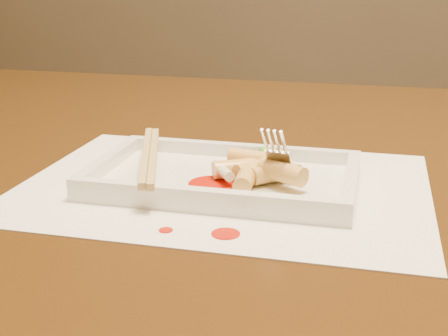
% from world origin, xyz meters
% --- Properties ---
extents(table, '(1.40, 0.90, 0.75)m').
position_xyz_m(table, '(0.00, 0.00, 0.65)').
color(table, black).
rests_on(table, ground).
extents(placemat, '(0.40, 0.30, 0.00)m').
position_xyz_m(placemat, '(-0.04, -0.14, 0.75)').
color(placemat, white).
rests_on(placemat, table).
extents(sauce_splatter_a, '(0.02, 0.02, 0.00)m').
position_xyz_m(sauce_splatter_a, '(-0.01, -0.26, 0.75)').
color(sauce_splatter_a, '#BA1605').
rests_on(sauce_splatter_a, placemat).
extents(sauce_splatter_b, '(0.01, 0.01, 0.00)m').
position_xyz_m(sauce_splatter_b, '(-0.06, -0.26, 0.75)').
color(sauce_splatter_b, '#BA1605').
rests_on(sauce_splatter_b, placemat).
extents(plate_base, '(0.26, 0.16, 0.01)m').
position_xyz_m(plate_base, '(-0.04, -0.14, 0.76)').
color(plate_base, white).
rests_on(plate_base, placemat).
extents(plate_rim_far, '(0.26, 0.01, 0.01)m').
position_xyz_m(plate_rim_far, '(-0.04, -0.07, 0.77)').
color(plate_rim_far, white).
rests_on(plate_rim_far, plate_base).
extents(plate_rim_near, '(0.26, 0.01, 0.01)m').
position_xyz_m(plate_rim_near, '(-0.04, -0.21, 0.77)').
color(plate_rim_near, white).
rests_on(plate_rim_near, plate_base).
extents(plate_rim_left, '(0.01, 0.14, 0.01)m').
position_xyz_m(plate_rim_left, '(-0.16, -0.14, 0.77)').
color(plate_rim_left, white).
rests_on(plate_rim_left, plate_base).
extents(plate_rim_right, '(0.01, 0.14, 0.01)m').
position_xyz_m(plate_rim_right, '(0.09, -0.14, 0.77)').
color(plate_rim_right, white).
rests_on(plate_rim_right, plate_base).
extents(veg_piece, '(0.04, 0.03, 0.01)m').
position_xyz_m(veg_piece, '(-0.00, -0.10, 0.77)').
color(veg_piece, black).
rests_on(veg_piece, plate_base).
extents(scallion_white, '(0.03, 0.04, 0.01)m').
position_xyz_m(scallion_white, '(-0.04, -0.15, 0.77)').
color(scallion_white, '#EAEACC').
rests_on(scallion_white, plate_base).
extents(scallion_green, '(0.03, 0.08, 0.01)m').
position_xyz_m(scallion_green, '(0.00, -0.12, 0.77)').
color(scallion_green, green).
rests_on(scallion_green, plate_base).
extents(chopstick_a, '(0.07, 0.18, 0.01)m').
position_xyz_m(chopstick_a, '(-0.12, -0.14, 0.78)').
color(chopstick_a, tan).
rests_on(chopstick_a, plate_rim_near).
extents(chopstick_b, '(0.07, 0.18, 0.01)m').
position_xyz_m(chopstick_b, '(-0.11, -0.14, 0.78)').
color(chopstick_b, tan).
rests_on(chopstick_b, plate_rim_near).
extents(fork, '(0.09, 0.10, 0.14)m').
position_xyz_m(fork, '(0.03, -0.12, 0.83)').
color(fork, silver).
rests_on(fork, plate_base).
extents(sauce_blob_0, '(0.05, 0.05, 0.00)m').
position_xyz_m(sauce_blob_0, '(-0.04, -0.16, 0.76)').
color(sauce_blob_0, '#BA1605').
rests_on(sauce_blob_0, plate_base).
extents(rice_cake_0, '(0.04, 0.05, 0.02)m').
position_xyz_m(rice_cake_0, '(-0.01, -0.14, 0.77)').
color(rice_cake_0, '#ECCB6E').
rests_on(rice_cake_0, plate_base).
extents(rice_cake_1, '(0.05, 0.04, 0.02)m').
position_xyz_m(rice_cake_1, '(-0.02, -0.14, 0.77)').
color(rice_cake_1, '#ECCB6E').
rests_on(rice_cake_1, plate_base).
extents(rice_cake_2, '(0.05, 0.03, 0.02)m').
position_xyz_m(rice_cake_2, '(-0.01, -0.12, 0.78)').
color(rice_cake_2, '#ECCB6E').
rests_on(rice_cake_2, plate_base).
extents(rice_cake_3, '(0.04, 0.04, 0.02)m').
position_xyz_m(rice_cake_3, '(0.01, -0.15, 0.77)').
color(rice_cake_3, '#ECCB6E').
rests_on(rice_cake_3, plate_base).
extents(rice_cake_4, '(0.02, 0.05, 0.02)m').
position_xyz_m(rice_cake_4, '(-0.01, -0.17, 0.77)').
color(rice_cake_4, '#ECCB6E').
rests_on(rice_cake_4, plate_base).
extents(rice_cake_5, '(0.05, 0.04, 0.02)m').
position_xyz_m(rice_cake_5, '(0.02, -0.16, 0.78)').
color(rice_cake_5, '#ECCB6E').
rests_on(rice_cake_5, plate_base).
extents(rice_cake_6, '(0.05, 0.04, 0.02)m').
position_xyz_m(rice_cake_6, '(0.01, -0.13, 0.77)').
color(rice_cake_6, '#ECCB6E').
rests_on(rice_cake_6, plate_base).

